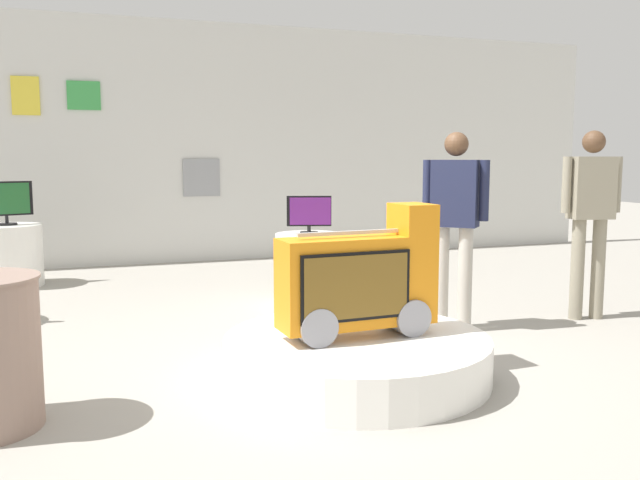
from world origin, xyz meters
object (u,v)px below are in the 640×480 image
tv_on_left_rear (6,201)px  novelty_firetruck_tv (360,284)px  main_display_pedestal (357,357)px  display_pedestal_center_rear (309,268)px  shopper_browsing_near_truck (591,209)px  shopper_browsing_rear (455,215)px  display_pedestal_left_rear (9,256)px  tv_on_center_rear (309,213)px

tv_on_left_rear → novelty_firetruck_tv: bearing=-59.7°
main_display_pedestal → novelty_firetruck_tv: (0.02, -0.01, 0.50)m
display_pedestal_center_rear → novelty_firetruck_tv: bearing=-100.4°
shopper_browsing_near_truck → shopper_browsing_rear: bearing=177.9°
display_pedestal_center_rear → display_pedestal_left_rear: bearing=146.4°
tv_on_left_rear → shopper_browsing_near_truck: bearing=-34.0°
display_pedestal_left_rear → tv_on_center_rear: bearing=-33.6°
main_display_pedestal → shopper_browsing_near_truck: (2.62, 0.85, 0.86)m
tv_on_center_rear → shopper_browsing_rear: shopper_browsing_rear is taller
display_pedestal_center_rear → tv_on_center_rear: size_ratio=1.60×
novelty_firetruck_tv → tv_on_left_rear: size_ratio=1.93×
novelty_firetruck_tv → display_pedestal_center_rear: (0.43, 2.36, -0.29)m
novelty_firetruck_tv → tv_on_left_rear: (-2.53, 4.32, 0.34)m
main_display_pedestal → tv_on_center_rear: 2.51m
shopper_browsing_rear → display_pedestal_center_rear: bearing=119.0°
display_pedestal_left_rear → shopper_browsing_near_truck: 6.22m
shopper_browsing_rear → novelty_firetruck_tv: bearing=-143.7°
display_pedestal_left_rear → shopper_browsing_near_truck: size_ratio=0.43×
tv_on_left_rear → display_pedestal_center_rear: bearing=-33.5°
main_display_pedestal → display_pedestal_left_rear: (-2.51, 4.32, 0.21)m
novelty_firetruck_tv → tv_on_center_rear: bearing=79.6°
main_display_pedestal → shopper_browsing_near_truck: bearing=18.0°
tv_on_center_rear → shopper_browsing_near_truck: bearing=-34.7°
main_display_pedestal → display_pedestal_center_rear: display_pedestal_center_rear is taller
tv_on_left_rear → shopper_browsing_near_truck: shopper_browsing_near_truck is taller
novelty_firetruck_tv → display_pedestal_left_rear: (-2.53, 4.32, -0.29)m
display_pedestal_left_rear → display_pedestal_center_rear: bearing=-33.6°
novelty_firetruck_tv → display_pedestal_center_rear: bearing=79.6°
display_pedestal_left_rear → shopper_browsing_rear: size_ratio=0.44×
display_pedestal_left_rear → tv_on_center_rear: size_ratio=1.67×
display_pedestal_center_rear → shopper_browsing_rear: size_ratio=0.42×
tv_on_center_rear → novelty_firetruck_tv: bearing=-100.4°
novelty_firetruck_tv → tv_on_left_rear: bearing=120.3°
shopper_browsing_near_truck → display_pedestal_left_rear: bearing=145.9°
shopper_browsing_near_truck → shopper_browsing_rear: shopper_browsing_near_truck is taller
novelty_firetruck_tv → shopper_browsing_near_truck: bearing=18.2°
novelty_firetruck_tv → display_pedestal_center_rear: size_ratio=1.52×
main_display_pedestal → display_pedestal_center_rear: (0.45, 2.35, 0.21)m
novelty_firetruck_tv → shopper_browsing_near_truck: (2.60, 0.86, 0.36)m
display_pedestal_center_rear → tv_on_center_rear: tv_on_center_rear is taller
main_display_pedestal → display_pedestal_left_rear: display_pedestal_left_rear is taller
display_pedestal_left_rear → shopper_browsing_rear: shopper_browsing_rear is taller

